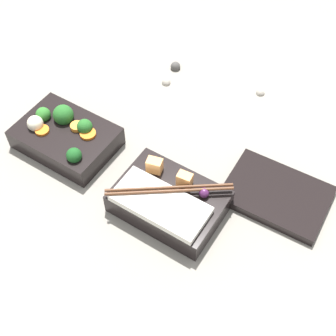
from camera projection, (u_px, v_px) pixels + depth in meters
ground_plane at (116, 174)px, 0.84m from camera, size 3.00×3.00×0.00m
bento_tray_vegetable at (66, 136)px, 0.86m from camera, size 0.18×0.13×0.07m
bento_tray_rice at (168, 201)px, 0.78m from camera, size 0.18×0.13×0.07m
bento_lid at (276, 194)px, 0.80m from camera, size 0.18×0.13×0.02m
pebble_0 at (261, 92)px, 0.97m from camera, size 0.02×0.02×0.02m
pebble_1 at (175, 67)px, 1.01m from camera, size 0.02×0.02×0.02m
pebble_2 at (166, 82)px, 0.98m from camera, size 0.02×0.02×0.02m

